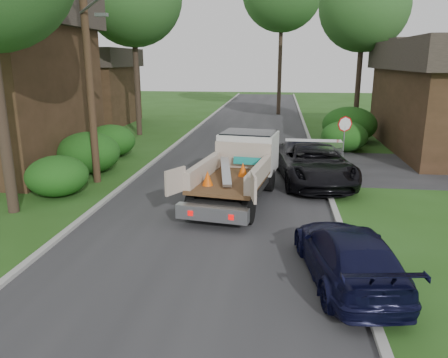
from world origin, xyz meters
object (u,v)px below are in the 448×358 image
utility_pole (88,56)px  black_pickup (313,163)px  navy_suv (348,254)px  tree_right_far (364,6)px  house_left_far (85,85)px  flatbed_truck (242,164)px  stop_sign (344,131)px

utility_pole → black_pickup: utility_pole is taller
navy_suv → tree_right_far: bearing=-108.1°
house_left_far → flatbed_truck: house_left_far is taller
navy_suv → black_pickup: bearing=-97.4°
black_pickup → house_left_far: bearing=129.0°
house_left_far → tree_right_far: bearing=-5.4°
black_pickup → navy_suv: black_pickup is taller
house_left_far → navy_suv: 30.09m
black_pickup → utility_pole: bearing=179.4°
house_left_far → black_pickup: (17.09, -15.82, -2.21)m
flatbed_truck → navy_suv: flatbed_truck is taller
tree_right_far → black_pickup: 16.26m
house_left_far → black_pickup: 23.39m
house_left_far → flatbed_truck: 23.11m
black_pickup → navy_suv: size_ratio=1.32×
stop_sign → black_pickup: size_ratio=0.41×
utility_pole → tree_right_far: bearing=49.2°
flatbed_truck → black_pickup: (2.83, 2.28, -0.40)m
stop_sign → black_pickup: bearing=-119.7°
stop_sign → black_pickup: (-1.61, -2.82, -0.94)m
stop_sign → tree_right_far: bearing=78.2°
stop_sign → utility_pole: size_ratio=0.25×
house_left_far → navy_suv: house_left_far is taller
utility_pole → house_left_far: size_ratio=1.32×
utility_pole → tree_right_far: (12.98, 15.02, 3.31)m
stop_sign → house_left_far: bearing=145.2°
tree_right_far → navy_suv: tree_right_far is taller
stop_sign → flatbed_truck: size_ratio=0.39×
utility_pole → navy_suv: (9.28, -7.48, -4.51)m
tree_right_far → navy_suv: bearing=-99.3°
black_pickup → navy_suv: 8.69m
flatbed_truck → black_pickup: bearing=47.6°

